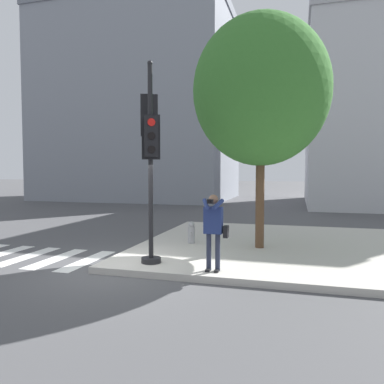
% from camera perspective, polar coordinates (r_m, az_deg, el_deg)
% --- Properties ---
extents(ground_plane, '(160.00, 160.00, 0.00)m').
position_cam_1_polar(ground_plane, '(9.27, -11.16, -11.55)').
color(ground_plane, '#4C4C4F').
extents(sidewalk_corner, '(8.00, 8.00, 0.16)m').
position_cam_1_polar(sidewalk_corner, '(11.71, 12.77, -8.06)').
color(sidewalk_corner, '#BCB7AD').
rests_on(sidewalk_corner, ground_plane).
extents(crosswalk_stripes, '(6.01, 2.37, 0.01)m').
position_cam_1_polar(crosswalk_stripes, '(12.00, -27.20, -8.43)').
color(crosswalk_stripes, silver).
rests_on(crosswalk_stripes, ground_plane).
extents(traffic_signal_pole, '(0.75, 1.13, 4.77)m').
position_cam_1_polar(traffic_signal_pole, '(8.93, -6.39, 6.49)').
color(traffic_signal_pole, black).
rests_on(traffic_signal_pole, sidewalk_corner).
extents(person_photographer, '(0.58, 0.54, 1.68)m').
position_cam_1_polar(person_photographer, '(8.22, 3.35, -5.12)').
color(person_photographer, black).
rests_on(person_photographer, sidewalk_corner).
extents(street_tree, '(3.82, 3.82, 6.55)m').
position_cam_1_polar(street_tree, '(11.04, 10.47, 14.87)').
color(street_tree, brown).
rests_on(street_tree, sidewalk_corner).
extents(fire_hydrant, '(0.21, 0.27, 0.66)m').
position_cam_1_polar(fire_hydrant, '(11.45, -0.09, -6.18)').
color(fire_hydrant, '#99999E').
rests_on(fire_hydrant, sidewalk_corner).
extents(building_left, '(15.55, 10.97, 15.90)m').
position_cam_1_polar(building_left, '(33.26, -7.82, 12.90)').
color(building_left, gray).
rests_on(building_left, ground_plane).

